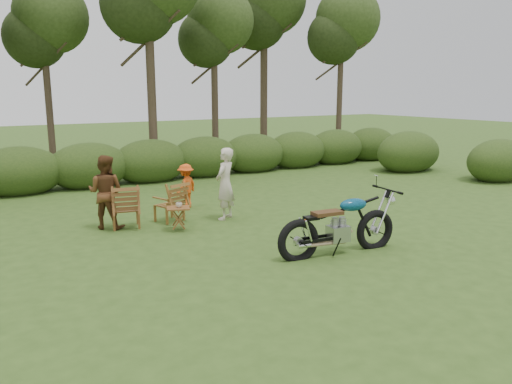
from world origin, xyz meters
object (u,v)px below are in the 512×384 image
adult_a (226,219)px  lawn_chair_right (170,221)px  cup (179,205)px  child (187,208)px  motorcycle (337,253)px  side_table (179,219)px  lawn_chair_left (127,227)px  adult_b (108,228)px

adult_a → lawn_chair_right: bearing=-58.3°
lawn_chair_right → cup: size_ratio=6.87×
adult_a → child: adult_a is taller
motorcycle → side_table: bearing=130.0°
lawn_chair_right → adult_a: 1.30m
adult_a → lawn_chair_left: bearing=-47.9°
adult_b → lawn_chair_right: bearing=-147.8°
adult_a → side_table: bearing=-20.9°
lawn_chair_left → adult_b: 0.40m
side_table → adult_b: (-1.26, 1.01, -0.26)m
cup → child: size_ratio=0.12×
lawn_chair_right → child: (0.88, 1.04, 0.00)m
lawn_chair_left → cup: 1.36m
motorcycle → adult_a: (-0.59, 3.31, 0.00)m
motorcycle → cup: (-1.90, 2.97, 0.57)m
lawn_chair_right → side_table: (-0.13, -0.85, 0.26)m
side_table → adult_a: adult_a is taller
side_table → adult_a: (1.33, 0.34, -0.26)m
side_table → child: (1.01, 1.89, -0.26)m
adult_a → adult_b: bearing=-49.8°
cup → adult_a: size_ratio=0.08×
motorcycle → child: (-0.90, 4.86, 0.00)m
motorcycle → side_table: motorcycle is taller
lawn_chair_left → child: (1.90, 1.06, 0.00)m
child → adult_b: bearing=-10.1°
cup → adult_a: (1.31, 0.34, -0.57)m
motorcycle → cup: 3.57m
adult_a → adult_b: size_ratio=1.04×
motorcycle → lawn_chair_left: (-2.81, 3.80, 0.00)m
lawn_chair_right → motorcycle: bearing=96.7°
motorcycle → lawn_chair_left: size_ratio=2.43×
child → adult_a: bearing=70.1°
adult_b → child: (2.27, 0.88, 0.00)m
motorcycle → lawn_chair_right: (-1.79, 3.82, 0.00)m
motorcycle → adult_b: bearing=135.7°
side_table → lawn_chair_left: bearing=136.9°
lawn_chair_right → cup: bearing=64.1°
cup → adult_b: bearing=141.6°
side_table → child: child is taller
cup → adult_b: size_ratio=0.08×
motorcycle → adult_b: 5.09m
side_table → adult_b: adult_b is taller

